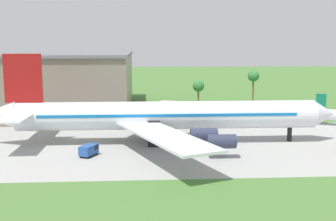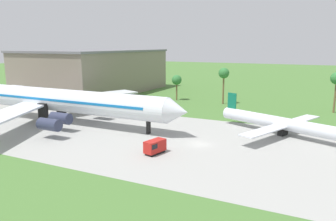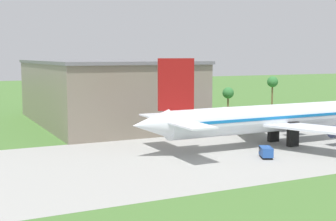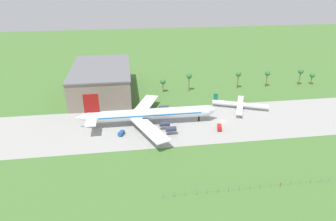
% 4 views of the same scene
% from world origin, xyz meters
% --- Properties ---
extents(jet_airliner, '(73.54, 58.60, 18.57)m').
position_xyz_m(jet_airliner, '(-40.48, 2.29, 5.79)').
color(jet_airliner, silver).
rests_on(jet_airliner, ground_plane).
extents(baggage_tug, '(3.47, 4.32, 2.10)m').
position_xyz_m(baggage_tug, '(-54.34, -7.39, 1.15)').
color(baggage_tug, black).
rests_on(baggage_tug, ground_plane).
extents(terminal_building, '(36.72, 61.20, 17.74)m').
position_xyz_m(terminal_building, '(-66.36, 51.61, 8.88)').
color(terminal_building, slate).
rests_on(terminal_building, ground_plane).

